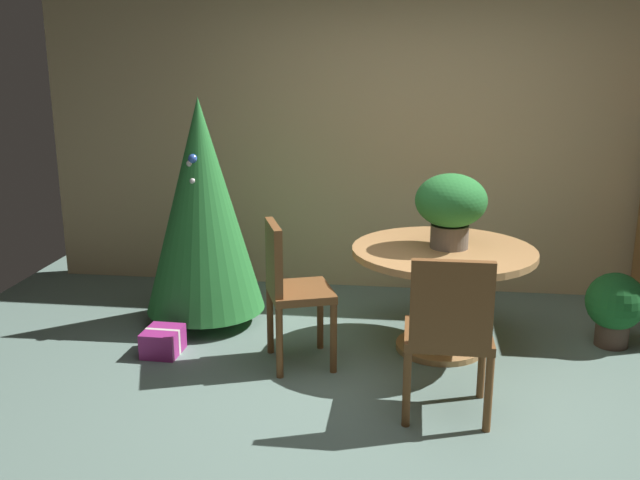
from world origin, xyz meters
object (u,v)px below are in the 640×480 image
Objects in this scene: holiday_tree at (202,206)px; potted_plant at (615,305)px; wooden_chair_left at (290,285)px; gift_box_purple at (163,341)px; flower_vase at (451,204)px; round_dining_table at (443,274)px; wooden_chair_near at (449,329)px.

holiday_tree reaches higher than potted_plant.
gift_box_purple is (-0.86, 0.04, -0.45)m from wooden_chair_left.
holiday_tree is at bearing 171.11° from flower_vase.
wooden_chair_left reaches higher than round_dining_table.
potted_plant is at bearing 44.78° from wooden_chair_near.
gift_box_purple is (-1.82, 0.63, -0.44)m from wooden_chair_near.
potted_plant is at bearing 10.61° from round_dining_table.
potted_plant is at bearing 14.95° from wooden_chair_left.
wooden_chair_left and wooden_chair_near have the same top height.
wooden_chair_left reaches higher than potted_plant.
round_dining_table is at bearing -9.73° from holiday_tree.
flower_vase is 2.09m from gift_box_purple.
holiday_tree reaches higher than wooden_chair_left.
round_dining_table is at bearing -169.39° from potted_plant.
holiday_tree reaches higher than round_dining_table.
wooden_chair_near is (0.96, -0.59, -0.01)m from wooden_chair_left.
wooden_chair_left is (-0.96, -0.35, 0.00)m from round_dining_table.
gift_box_purple is (-1.82, -0.31, -0.45)m from round_dining_table.
wooden_chair_left is 1.82× the size of potted_plant.
gift_box_purple is 3.04m from potted_plant.
gift_box_purple is (-0.12, -0.60, -0.79)m from holiday_tree.
holiday_tree is 5.96× the size of gift_box_purple.
round_dining_table is 1.76m from holiday_tree.
wooden_chair_near is (0.00, -0.94, -0.01)m from round_dining_table.
holiday_tree is at bearing 144.13° from wooden_chair_near.
holiday_tree is at bearing 170.27° from round_dining_table.
wooden_chair_left is 2.21m from potted_plant.
wooden_chair_near reaches higher than potted_plant.
wooden_chair_left is 0.56× the size of holiday_tree.
round_dining_table is 1.29× the size of wooden_chair_left.
round_dining_table is 1.29× the size of wooden_chair_near.
wooden_chair_near is at bearing -18.95° from gift_box_purple.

